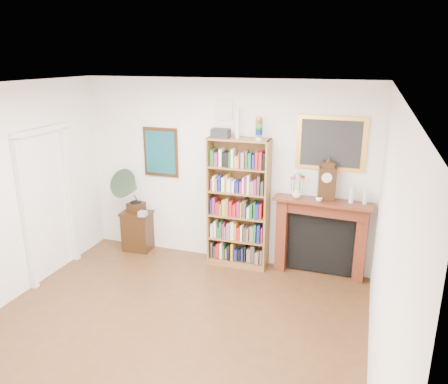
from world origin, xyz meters
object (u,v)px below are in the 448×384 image
object	(u,v)px
bookshelf	(238,196)
teacup	(319,199)
flower_vase	(297,193)
fireplace	(321,231)
bottle_right	(365,197)
side_cabinet	(137,231)
cd_stack	(143,214)
gramophone	(131,188)
mantel_clock	(327,182)
bottle_left	(351,194)

from	to	relation	value
bookshelf	teacup	xyz separation A→B (m)	(1.18, -0.04, 0.10)
teacup	flower_vase	bearing A→B (deg)	169.42
fireplace	bottle_right	xyz separation A→B (m)	(0.56, -0.03, 0.58)
teacup	side_cabinet	bearing A→B (deg)	179.40
cd_stack	side_cabinet	bearing A→B (deg)	145.79
fireplace	cd_stack	size ratio (longest dim) A/B	11.67
gramophone	cd_stack	size ratio (longest dim) A/B	6.36
bookshelf	cd_stack	world-z (taller)	bookshelf
teacup	mantel_clock	bearing A→B (deg)	43.21
bookshelf	cd_stack	bearing A→B (deg)	-175.72
bottle_left	gramophone	bearing A→B (deg)	-177.77
flower_vase	bookshelf	bearing A→B (deg)	-178.95
cd_stack	mantel_clock	xyz separation A→B (m)	(2.81, 0.18, 0.73)
bookshelf	gramophone	bearing A→B (deg)	-178.21
fireplace	gramophone	distance (m)	3.02
fireplace	flower_vase	world-z (taller)	flower_vase
flower_vase	bottle_right	bearing A→B (deg)	1.93
bookshelf	bottle_left	size ratio (longest dim) A/B	9.48
cd_stack	bottle_right	distance (m)	3.38
cd_stack	gramophone	bearing A→B (deg)	165.62
gramophone	flower_vase	world-z (taller)	gramophone
fireplace	mantel_clock	bearing A→B (deg)	-48.21
mantel_clock	bottle_right	size ratio (longest dim) A/B	2.75
fireplace	bottle_left	distance (m)	0.71
bottle_left	teacup	bearing A→B (deg)	-168.01
side_cabinet	fireplace	world-z (taller)	fireplace
bottle_left	bottle_right	distance (m)	0.18
side_cabinet	bottle_right	world-z (taller)	bottle_right
cd_stack	mantel_clock	world-z (taller)	mantel_clock
teacup	cd_stack	bearing A→B (deg)	-177.95
gramophone	mantel_clock	xyz separation A→B (m)	(3.03, 0.12, 0.34)
side_cabinet	teacup	bearing A→B (deg)	-4.10
bookshelf	fireplace	xyz separation A→B (m)	(1.23, 0.08, -0.42)
bottle_right	mantel_clock	bearing A→B (deg)	-178.75
side_cabinet	bottle_left	world-z (taller)	bottle_left
mantel_clock	teacup	bearing A→B (deg)	-148.69
fireplace	flower_vase	size ratio (longest dim) A/B	9.67
fireplace	bottle_left	size ratio (longest dim) A/B	5.83
cd_stack	bottle_left	bearing A→B (deg)	3.41
bookshelf	gramophone	size ratio (longest dim) A/B	2.98
flower_vase	teacup	distance (m)	0.33
side_cabinet	bottle_left	xyz separation A→B (m)	(3.34, 0.06, 0.96)
mantel_clock	bottle_right	xyz separation A→B (m)	(0.52, 0.01, -0.17)
flower_vase	teacup	size ratio (longest dim) A/B	1.62
fireplace	gramophone	size ratio (longest dim) A/B	1.83
side_cabinet	bottle_left	bearing A→B (deg)	-2.48
bookshelf	bottle_right	distance (m)	1.80
fireplace	cd_stack	distance (m)	2.78
gramophone	bottle_left	xyz separation A→B (m)	(3.37, 0.13, 0.19)
mantel_clock	teacup	size ratio (longest dim) A/B	6.17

